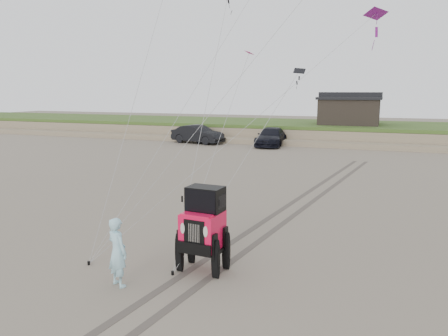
{
  "coord_description": "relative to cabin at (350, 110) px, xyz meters",
  "views": [
    {
      "loc": [
        5.69,
        -11.03,
        5.27
      ],
      "look_at": [
        0.49,
        3.0,
        2.6
      ],
      "focal_mm": 35.0,
      "sensor_mm": 36.0,
      "label": 1
    }
  ],
  "objects": [
    {
      "name": "ground",
      "position": [
        -2.0,
        -37.0,
        -3.24
      ],
      "size": [
        160.0,
        160.0,
        0.0
      ],
      "primitive_type": "plane",
      "color": "#6B6054",
      "rests_on": "ground"
    },
    {
      "name": "dune_ridge",
      "position": [
        -2.0,
        0.5,
        -2.42
      ],
      "size": [
        160.0,
        14.25,
        1.73
      ],
      "color": "#7A6B54",
      "rests_on": "ground"
    },
    {
      "name": "cabin",
      "position": [
        0.0,
        0.0,
        0.0
      ],
      "size": [
        6.4,
        5.4,
        3.35
      ],
      "color": "black",
      "rests_on": "dune_ridge"
    },
    {
      "name": "truck_a",
      "position": [
        -13.88,
        -6.71,
        -2.51
      ],
      "size": [
        3.57,
        4.56,
        1.45
      ],
      "primitive_type": "imported",
      "rotation": [
        0.0,
        0.0,
        0.51
      ],
      "color": "black",
      "rests_on": "ground"
    },
    {
      "name": "truck_b",
      "position": [
        -14.02,
        -7.89,
        -2.33
      ],
      "size": [
        5.79,
        3.08,
        1.81
      ],
      "primitive_type": "imported",
      "rotation": [
        0.0,
        0.0,
        1.35
      ],
      "color": "black",
      "rests_on": "ground"
    },
    {
      "name": "truck_c",
      "position": [
        -6.59,
        -7.31,
        -2.38
      ],
      "size": [
        2.83,
        6.07,
        1.72
      ],
      "primitive_type": "imported",
      "rotation": [
        0.0,
        0.0,
        0.07
      ],
      "color": "black",
      "rests_on": "ground"
    },
    {
      "name": "jeep",
      "position": [
        -1.14,
        -36.79,
        -2.24
      ],
      "size": [
        2.71,
        5.54,
        2.0
      ],
      "primitive_type": null,
      "rotation": [
        0.0,
        0.0,
        -0.07
      ],
      "color": "#F00F3F",
      "rests_on": "ground"
    },
    {
      "name": "man",
      "position": [
        -2.91,
        -38.52,
        -2.28
      ],
      "size": [
        0.83,
        0.71,
        1.92
      ],
      "primitive_type": "imported",
      "rotation": [
        0.0,
        0.0,
        2.72
      ],
      "color": "#8BCAD7",
      "rests_on": "ground"
    },
    {
      "name": "stake_main",
      "position": [
        -4.59,
        -37.64,
        -3.18
      ],
      "size": [
        0.08,
        0.08,
        0.12
      ],
      "primitive_type": "cylinder",
      "color": "black",
      "rests_on": "ground"
    },
    {
      "name": "stake_aux",
      "position": [
        -1.84,
        -37.4,
        -3.18
      ],
      "size": [
        0.08,
        0.08,
        0.12
      ],
      "primitive_type": "cylinder",
      "color": "black",
      "rests_on": "ground"
    },
    {
      "name": "tire_tracks",
      "position": [
        0.0,
        -29.0,
        -3.23
      ],
      "size": [
        5.22,
        29.74,
        0.01
      ],
      "color": "#4C443D",
      "rests_on": "ground"
    }
  ]
}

